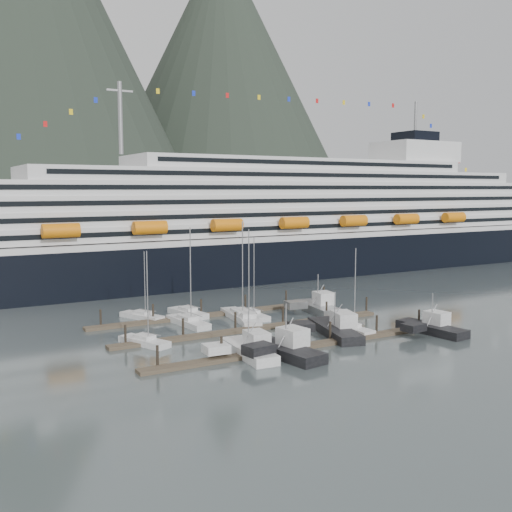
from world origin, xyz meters
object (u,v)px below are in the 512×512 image
at_px(trawler_b, 285,350).
at_px(trawler_c, 334,329).
at_px(sailboat_a, 144,342).
at_px(sailboat_f, 188,314).
at_px(sailboat_h, 350,329).
at_px(trawler_a, 248,349).
at_px(sailboat_e, 142,317).
at_px(cruise_ship, 272,229).
at_px(sailboat_c, 248,320).
at_px(sailboat_b, 188,322).
at_px(sailboat_g, 251,315).
at_px(sailboat_d, 240,317).
at_px(trawler_d, 431,328).
at_px(trawler_e, 317,307).

xyz_separation_m(trawler_b, trawler_c, (13.12, 6.50, -0.05)).
xyz_separation_m(sailboat_a, trawler_c, (27.44, -8.97, 0.51)).
xyz_separation_m(sailboat_f, trawler_b, (0.88, -30.64, 0.57)).
relative_size(sailboat_h, trawler_a, 1.10).
xyz_separation_m(trawler_a, trawler_c, (17.23, 3.49, 0.06)).
distance_m(sailboat_a, sailboat_f, 20.26).
distance_m(sailboat_e, trawler_b, 33.58).
bearing_deg(cruise_ship, sailboat_e, -143.96).
distance_m(sailboat_e, sailboat_f, 8.12).
distance_m(cruise_ship, sailboat_c, 58.43).
distance_m(sailboat_b, sailboat_h, 26.71).
xyz_separation_m(sailboat_e, sailboat_h, (25.35, -25.78, 0.02)).
bearing_deg(sailboat_b, sailboat_a, 122.55).
height_order(sailboat_a, sailboat_g, sailboat_g).
bearing_deg(sailboat_h, sailboat_b, 44.96).
distance_m(sailboat_d, sailboat_f, 9.82).
bearing_deg(trawler_d, sailboat_b, 45.42).
bearing_deg(sailboat_e, trawler_e, -133.34).
xyz_separation_m(trawler_c, trawler_d, (13.94, -6.76, -0.05)).
distance_m(sailboat_c, trawler_d, 29.87).
distance_m(cruise_ship, sailboat_e, 60.53).
height_order(sailboat_c, sailboat_d, sailboat_d).
bearing_deg(sailboat_g, trawler_e, -99.85).
xyz_separation_m(sailboat_a, trawler_e, (35.35, 6.39, 0.53)).
bearing_deg(trawler_b, sailboat_c, -23.74).
distance_m(sailboat_g, trawler_a, 24.48).
height_order(cruise_ship, sailboat_h, cruise_ship).
height_order(cruise_ship, sailboat_b, cruise_ship).
bearing_deg(trawler_a, trawler_c, -73.80).
xyz_separation_m(sailboat_a, sailboat_c, (20.19, 5.32, 0.03)).
relative_size(sailboat_e, trawler_c, 0.82).
relative_size(sailboat_a, sailboat_f, 1.26).
relative_size(sailboat_c, trawler_a, 1.30).
xyz_separation_m(sailboat_b, trawler_e, (24.79, -2.10, 0.51)).
height_order(sailboat_a, sailboat_h, sailboat_a).
relative_size(sailboat_d, trawler_d, 1.48).
distance_m(sailboat_h, trawler_c, 3.46).
bearing_deg(sailboat_e, cruise_ship, -77.85).
bearing_deg(trawler_b, sailboat_b, 0.94).
bearing_deg(sailboat_e, sailboat_a, 138.08).
bearing_deg(cruise_ship, sailboat_b, -134.73).
height_order(sailboat_e, trawler_a, sailboat_e).
relative_size(sailboat_g, sailboat_h, 1.06).
height_order(sailboat_h, trawler_d, sailboat_h).
distance_m(sailboat_e, trawler_e, 31.65).
bearing_deg(sailboat_b, sailboat_c, -114.55).
relative_size(sailboat_g, trawler_a, 1.16).
xyz_separation_m(sailboat_f, trawler_e, (21.92, -8.78, 0.55)).
relative_size(sailboat_a, trawler_e, 1.16).
distance_m(sailboat_d, sailboat_e, 17.14).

